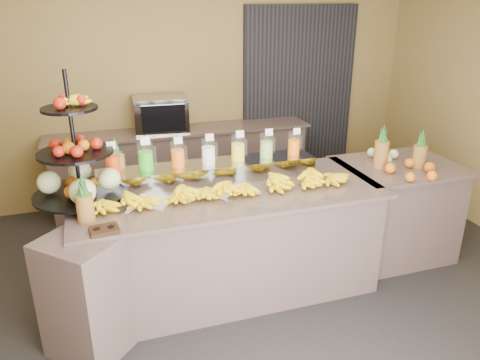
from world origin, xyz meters
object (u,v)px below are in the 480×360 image
pitcher_tray (209,172)px  right_fruit_pile (405,163)px  oven_warmer (161,114)px  condiment_caddy (104,230)px  fruit_stand (85,169)px  banana_heap (226,186)px

pitcher_tray → right_fruit_pile: 1.75m
pitcher_tray → oven_warmer: oven_warmer is taller
condiment_caddy → right_fruit_pile: bearing=7.9°
fruit_stand → condiment_caddy: size_ratio=5.25×
pitcher_tray → banana_heap: (0.05, -0.34, 0.00)m
right_fruit_pile → pitcher_tray: bearing=169.0°
right_fruit_pile → oven_warmer: (-1.86, 2.00, 0.12)m
fruit_stand → right_fruit_pile: (2.71, -0.23, -0.17)m
pitcher_tray → condiment_caddy: 1.14m
pitcher_tray → right_fruit_pile: right_fruit_pile is taller
right_fruit_pile → oven_warmer: size_ratio=0.78×
oven_warmer → pitcher_tray: bearing=-81.8°
banana_heap → right_fruit_pile: size_ratio=4.50×
pitcher_tray → fruit_stand: 1.01m
pitcher_tray → condiment_caddy: pitcher_tray is taller
banana_heap → fruit_stand: bearing=167.2°
right_fruit_pile → oven_warmer: oven_warmer is taller
banana_heap → oven_warmer: oven_warmer is taller
banana_heap → condiment_caddy: bearing=-159.7°
banana_heap → condiment_caddy: banana_heap is taller
pitcher_tray → banana_heap: size_ratio=0.87×
fruit_stand → right_fruit_pile: fruit_stand is taller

